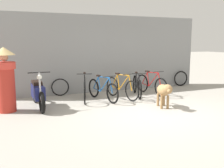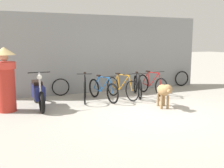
% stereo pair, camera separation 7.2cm
% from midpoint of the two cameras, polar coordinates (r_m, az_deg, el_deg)
% --- Properties ---
extents(ground_plane, '(60.00, 60.00, 0.00)m').
position_cam_midpoint_polar(ground_plane, '(6.95, 8.76, -6.36)').
color(ground_plane, '#9E998E').
extents(shop_wall_back, '(7.79, 0.20, 2.79)m').
position_cam_midpoint_polar(shop_wall_back, '(9.76, -1.79, 6.58)').
color(shop_wall_back, gray).
rests_on(shop_wall_back, ground).
extents(bicycle_0, '(0.61, 1.64, 0.91)m').
position_cam_midpoint_polar(bicycle_0, '(8.31, -6.20, -1.06)').
color(bicycle_0, black).
rests_on(bicycle_0, ground).
extents(bicycle_1, '(0.50, 1.70, 0.82)m').
position_cam_midpoint_polar(bicycle_1, '(8.31, -2.32, -1.29)').
color(bicycle_1, black).
rests_on(bicycle_1, ground).
extents(bicycle_2, '(0.51, 1.65, 0.85)m').
position_cam_midpoint_polar(bicycle_2, '(8.58, 1.87, -0.82)').
color(bicycle_2, black).
rests_on(bicycle_2, ground).
extents(bicycle_3, '(0.66, 1.63, 0.84)m').
position_cam_midpoint_polar(bicycle_3, '(8.98, 5.26, -0.46)').
color(bicycle_3, black).
rests_on(bicycle_3, ground).
extents(bicycle_4, '(0.46, 1.68, 0.85)m').
position_cam_midpoint_polar(bicycle_4, '(9.31, 8.31, -0.12)').
color(bicycle_4, black).
rests_on(bicycle_4, ground).
extents(motorcycle, '(0.58, 1.89, 1.06)m').
position_cam_midpoint_polar(motorcycle, '(7.68, -16.06, -1.89)').
color(motorcycle, black).
rests_on(motorcycle, ground).
extents(stray_dog, '(0.51, 1.04, 0.72)m').
position_cam_midpoint_polar(stray_dog, '(7.45, 11.00, -1.48)').
color(stray_dog, '#997247').
rests_on(stray_dog, ground).
extents(person_in_robes, '(0.80, 0.80, 1.72)m').
position_cam_midpoint_polar(person_in_robes, '(7.43, -22.47, 1.22)').
color(person_in_robes, '#B72D23').
rests_on(person_in_robes, ground).
extents(spare_tire_left, '(0.63, 0.11, 0.63)m').
position_cam_midpoint_polar(spare_tire_left, '(11.31, 14.56, 1.18)').
color(spare_tire_left, black).
rests_on(spare_tire_left, ground).
extents(spare_tire_right, '(0.60, 0.11, 0.60)m').
position_cam_midpoint_polar(spare_tire_right, '(9.15, -11.44, -0.69)').
color(spare_tire_right, black).
rests_on(spare_tire_right, ground).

